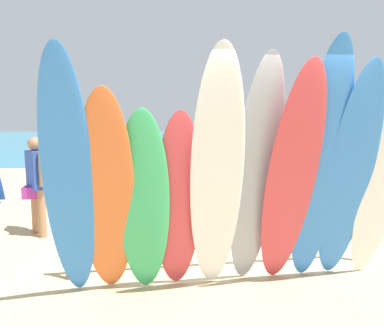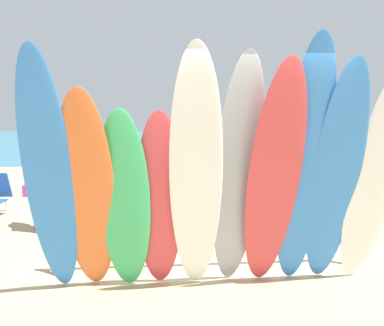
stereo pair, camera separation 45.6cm
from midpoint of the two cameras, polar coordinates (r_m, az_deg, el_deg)
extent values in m
plane|color=tan|center=(18.32, -6.14, 1.18)|extent=(60.00, 60.00, 0.00)
cube|color=teal|center=(34.46, -7.33, 3.97)|extent=(60.00, 40.00, 0.02)
cylinder|color=brown|center=(4.61, -22.15, -13.05)|extent=(0.07, 0.07, 0.68)
cylinder|color=brown|center=(5.20, 22.65, -10.78)|extent=(0.07, 0.07, 0.68)
cylinder|color=brown|center=(4.45, 1.77, -8.64)|extent=(3.82, 0.06, 0.06)
ellipsoid|color=#337AD1|center=(3.72, -22.60, -2.94)|extent=(0.50, 0.85, 2.56)
ellipsoid|color=orange|center=(3.76, -16.92, -5.37)|extent=(0.58, 0.75, 2.20)
ellipsoid|color=#38B266|center=(3.79, -11.21, -6.58)|extent=(0.57, 0.56, 2.01)
ellipsoid|color=#D13D42|center=(3.84, -5.64, -6.44)|extent=(0.52, 0.51, 1.99)
ellipsoid|color=white|center=(3.61, 0.40, -2.37)|extent=(0.61, 0.89, 2.59)
ellipsoid|color=#999EA3|center=(3.84, 6.94, -2.12)|extent=(0.60, 0.74, 2.56)
ellipsoid|color=#D13D42|center=(3.86, 12.48, -2.79)|extent=(0.62, 0.85, 2.48)
ellipsoid|color=#337AD1|center=(3.99, 16.85, -0.92)|extent=(0.57, 0.82, 2.71)
ellipsoid|color=#337AD1|center=(4.17, 21.14, -2.31)|extent=(0.59, 0.86, 2.49)
cylinder|color=#9E704C|center=(10.70, 7.92, -0.82)|extent=(0.13, 0.13, 0.85)
cylinder|color=#9E704C|center=(10.69, 6.05, -0.80)|extent=(0.13, 0.13, 0.85)
cube|color=orange|center=(10.65, 7.02, 1.08)|extent=(0.45, 0.28, 0.20)
cube|color=silver|center=(10.62, 7.05, 3.22)|extent=(0.48, 0.33, 0.66)
sphere|color=#9E704C|center=(10.59, 7.09, 5.65)|extent=(0.24, 0.24, 0.24)
cylinder|color=#9E704C|center=(10.62, 8.56, 3.40)|extent=(0.10, 0.10, 0.59)
cylinder|color=#9E704C|center=(10.61, 5.54, 3.44)|extent=(0.10, 0.10, 0.59)
cylinder|color=#9E704C|center=(6.28, -24.95, -7.40)|extent=(0.12, 0.12, 0.78)
cylinder|color=#9E704C|center=(6.58, -25.79, -6.80)|extent=(0.12, 0.12, 0.78)
cube|color=#B23399|center=(6.36, -25.54, -4.24)|extent=(0.42, 0.26, 0.19)
cube|color=#2D4CB2|center=(6.30, -25.72, -0.96)|extent=(0.40, 0.45, 0.61)
sphere|color=#9E704C|center=(6.26, -25.92, 2.80)|extent=(0.22, 0.22, 0.22)
cylinder|color=#9E704C|center=(6.05, -25.04, -0.91)|extent=(0.09, 0.09, 0.54)
cylinder|color=#9E704C|center=(6.54, -26.38, -0.42)|extent=(0.09, 0.09, 0.54)
cylinder|color=brown|center=(10.24, 0.07, -1.13)|extent=(0.13, 0.13, 0.84)
cylinder|color=brown|center=(10.49, 1.37, -0.94)|extent=(0.13, 0.13, 0.84)
cube|color=#B23399|center=(10.32, 0.73, 0.89)|extent=(0.45, 0.28, 0.20)
cube|color=#DB333D|center=(10.28, 0.74, 3.08)|extent=(0.48, 0.44, 0.65)
sphere|color=brown|center=(10.26, 0.74, 5.56)|extent=(0.24, 0.24, 0.24)
cylinder|color=brown|center=(10.08, -0.34, 3.20)|extent=(0.10, 0.10, 0.58)
cylinder|color=brown|center=(10.49, 1.77, 3.35)|extent=(0.10, 0.10, 0.58)
ellipsoid|color=teal|center=(23.18, -10.15, 2.80)|extent=(4.98, 2.09, 0.40)
camera|label=1|loc=(0.23, -91.94, -0.24)|focal=33.12mm
camera|label=2|loc=(0.23, 88.06, 0.24)|focal=33.12mm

